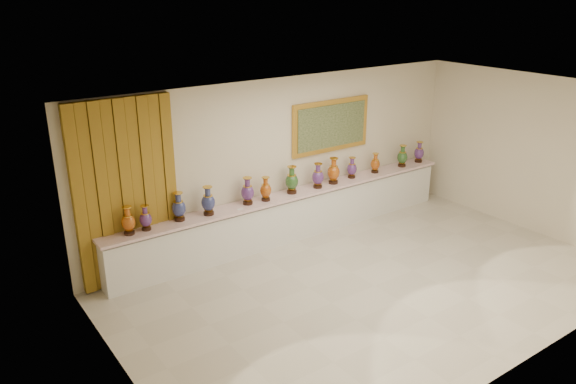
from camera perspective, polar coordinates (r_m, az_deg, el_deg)
name	(u,v)px	position (r m, az deg, el deg)	size (l,w,h in m)	color
ground	(375,286)	(9.18, 8.80, -9.41)	(8.00, 8.00, 0.00)	beige
room	(165,180)	(9.19, -12.35, 1.19)	(8.00, 8.00, 8.00)	beige
counter	(292,216)	(10.54, 0.38, -2.45)	(7.28, 0.48, 0.90)	white
vase_0	(128,222)	(8.93, -15.92, -2.94)	(0.24, 0.24, 0.46)	black
vase_1	(146,219)	(9.03, -14.27, -2.67)	(0.20, 0.20, 0.41)	black
vase_2	(179,208)	(9.26, -11.02, -1.60)	(0.23, 0.23, 0.48)	black
vase_3	(208,202)	(9.41, -8.11, -1.02)	(0.28, 0.28, 0.50)	black
vase_4	(248,192)	(9.79, -4.13, -0.02)	(0.30, 0.30, 0.49)	black
vase_5	(266,190)	(9.95, -2.28, 0.20)	(0.25, 0.25, 0.44)	black
vase_6	(292,181)	(10.28, 0.39, 1.11)	(0.30, 0.30, 0.52)	black
vase_7	(318,177)	(10.58, 3.06, 1.55)	(0.23, 0.23, 0.48)	black
vase_8	(334,172)	(10.83, 4.65, 2.03)	(0.29, 0.29, 0.51)	black
vase_9	(352,169)	(11.20, 6.51, 2.38)	(0.22, 0.22, 0.42)	black
vase_10	(375,164)	(11.59, 8.85, 2.84)	(0.20, 0.20, 0.41)	black
vase_11	(402,157)	(12.08, 11.54, 3.51)	(0.26, 0.26, 0.46)	black
vase_12	(419,153)	(12.47, 13.17, 3.89)	(0.25, 0.25, 0.45)	black
label_card	(240,209)	(9.65, -4.89, -1.74)	(0.10, 0.06, 0.00)	white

